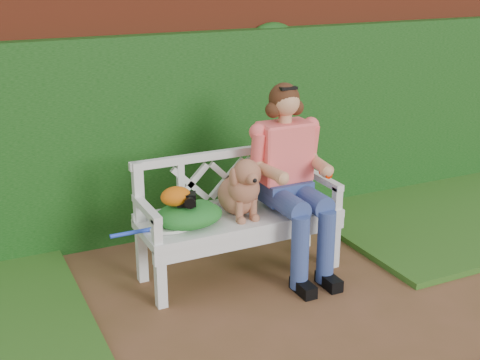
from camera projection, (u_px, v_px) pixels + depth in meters
name	position (u px, v px, depth m)	size (l,w,h in m)	color
ground	(276.00, 319.00, 4.26)	(60.00, 60.00, 0.00)	brown
brick_wall	(172.00, 101.00, 5.51)	(10.00, 0.30, 2.20)	maroon
ivy_hedge	(182.00, 136.00, 5.40)	(10.00, 0.18, 1.70)	#285B1F
grass_right	(454.00, 211.00, 6.00)	(2.60, 2.00, 0.05)	#26591B
garden_bench	(240.00, 244.00, 4.80)	(1.58, 0.60, 0.48)	white
seated_woman	(287.00, 180.00, 4.79)	(0.59, 0.79, 1.40)	#D03D5E
dog	(240.00, 185.00, 4.64)	(0.31, 0.42, 0.47)	#A75B29
tennis_racket	(167.00, 226.00, 4.48)	(0.63, 0.27, 0.03)	white
green_bag	(189.00, 214.00, 4.50)	(0.49, 0.38, 0.17)	#137226
camera_item	(187.00, 199.00, 4.43)	(0.13, 0.10, 0.09)	black
baseball_glove	(176.00, 196.00, 4.42)	(0.22, 0.16, 0.14)	#C75A0B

